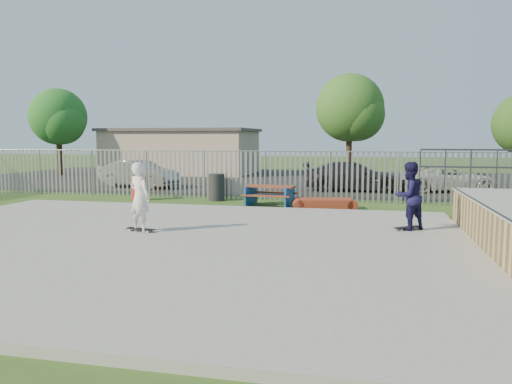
% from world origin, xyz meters
% --- Properties ---
extents(ground, '(120.00, 120.00, 0.00)m').
position_xyz_m(ground, '(0.00, 0.00, 0.00)').
color(ground, '#33551D').
rests_on(ground, ground).
extents(concrete_slab, '(15.00, 12.00, 0.15)m').
position_xyz_m(concrete_slab, '(0.00, 0.00, 0.07)').
color(concrete_slab, gray).
rests_on(concrete_slab, ground).
extents(fence, '(26.04, 16.02, 2.00)m').
position_xyz_m(fence, '(1.00, 4.59, 1.00)').
color(fence, gray).
rests_on(fence, ground).
extents(picnic_table, '(1.93, 1.64, 0.76)m').
position_xyz_m(picnic_table, '(1.53, 7.36, 0.39)').
color(picnic_table, brown).
rests_on(picnic_table, ground).
extents(funbox, '(2.03, 1.31, 0.38)m').
position_xyz_m(funbox, '(3.58, 6.91, 0.19)').
color(funbox, maroon).
rests_on(funbox, ground).
extents(trash_bin_red, '(0.57, 0.57, 0.96)m').
position_xyz_m(trash_bin_red, '(-4.05, 7.92, 0.48)').
color(trash_bin_red, '#AE1D1A').
rests_on(trash_bin_red, ground).
extents(trash_bin_grey, '(0.65, 0.65, 1.09)m').
position_xyz_m(trash_bin_grey, '(-0.90, 8.46, 0.54)').
color(trash_bin_grey, '#232326').
rests_on(trash_bin_grey, ground).
extents(parking_lot, '(40.00, 18.00, 0.02)m').
position_xyz_m(parking_lot, '(0.00, 19.00, 0.01)').
color(parking_lot, black).
rests_on(parking_lot, ground).
extents(car_silver, '(4.42, 2.43, 1.38)m').
position_xyz_m(car_silver, '(-6.29, 12.59, 0.71)').
color(car_silver, '#9D9DA1').
rests_on(car_silver, parking_lot).
extents(car_dark, '(4.76, 2.00, 1.37)m').
position_xyz_m(car_dark, '(4.40, 13.32, 0.71)').
color(car_dark, '#222227').
rests_on(car_dark, parking_lot).
extents(car_white, '(4.59, 2.70, 1.20)m').
position_xyz_m(car_white, '(8.84, 14.02, 0.62)').
color(car_white, silver).
rests_on(car_white, parking_lot).
extents(building, '(10.40, 6.40, 3.20)m').
position_xyz_m(building, '(-8.00, 23.00, 1.61)').
color(building, '#BDAA91').
rests_on(building, ground).
extents(tree_left, '(3.81, 3.81, 5.87)m').
position_xyz_m(tree_left, '(-15.49, 19.46, 3.95)').
color(tree_left, '#412D1A').
rests_on(tree_left, ground).
extents(tree_mid, '(4.22, 4.22, 6.52)m').
position_xyz_m(tree_mid, '(3.86, 21.13, 4.39)').
color(tree_mid, '#462F1C').
rests_on(tree_mid, ground).
extents(skateboard_a, '(0.74, 0.66, 0.08)m').
position_xyz_m(skateboard_a, '(6.12, 2.55, 0.19)').
color(skateboard_a, black).
rests_on(skateboard_a, concrete_slab).
extents(skateboard_b, '(0.82, 0.36, 0.08)m').
position_xyz_m(skateboard_b, '(-0.55, 0.80, 0.19)').
color(skateboard_b, black).
rests_on(skateboard_b, concrete_slab).
extents(skater_navy, '(1.09, 1.06, 1.76)m').
position_xyz_m(skater_navy, '(6.12, 2.55, 1.03)').
color(skater_navy, '#14123A').
rests_on(skater_navy, concrete_slab).
extents(skater_white, '(0.76, 0.63, 1.76)m').
position_xyz_m(skater_white, '(-0.55, 0.80, 1.03)').
color(skater_white, white).
rests_on(skater_white, concrete_slab).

